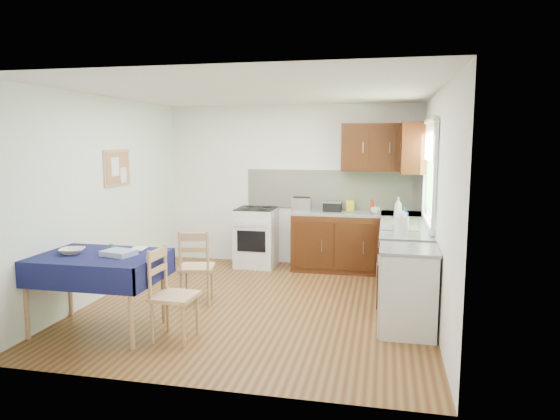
% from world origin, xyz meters
% --- Properties ---
extents(floor, '(4.20, 4.20, 0.00)m').
position_xyz_m(floor, '(0.00, 0.00, 0.00)').
color(floor, '#532C16').
rests_on(floor, ground).
extents(ceiling, '(4.00, 4.20, 0.02)m').
position_xyz_m(ceiling, '(0.00, 0.00, 2.50)').
color(ceiling, white).
rests_on(ceiling, wall_back).
extents(wall_back, '(4.00, 0.02, 2.50)m').
position_xyz_m(wall_back, '(0.00, 2.10, 1.25)').
color(wall_back, white).
rests_on(wall_back, ground).
extents(wall_front, '(4.00, 0.02, 2.50)m').
position_xyz_m(wall_front, '(0.00, -2.10, 1.25)').
color(wall_front, white).
rests_on(wall_front, ground).
extents(wall_left, '(0.02, 4.20, 2.50)m').
position_xyz_m(wall_left, '(-2.00, 0.00, 1.25)').
color(wall_left, white).
rests_on(wall_left, ground).
extents(wall_right, '(0.02, 4.20, 2.50)m').
position_xyz_m(wall_right, '(2.00, 0.00, 1.25)').
color(wall_right, white).
rests_on(wall_right, ground).
extents(base_cabinets, '(1.90, 2.30, 0.86)m').
position_xyz_m(base_cabinets, '(1.36, 1.26, 0.43)').
color(base_cabinets, '#331309').
rests_on(base_cabinets, ground).
extents(worktop_back, '(1.90, 0.60, 0.04)m').
position_xyz_m(worktop_back, '(1.05, 1.80, 0.88)').
color(worktop_back, slate).
rests_on(worktop_back, base_cabinets).
extents(worktop_right, '(0.60, 1.70, 0.04)m').
position_xyz_m(worktop_right, '(1.70, 0.65, 0.88)').
color(worktop_right, slate).
rests_on(worktop_right, base_cabinets).
extents(worktop_corner, '(0.60, 0.60, 0.04)m').
position_xyz_m(worktop_corner, '(1.70, 1.80, 0.88)').
color(worktop_corner, slate).
rests_on(worktop_corner, base_cabinets).
extents(splashback, '(2.70, 0.02, 0.60)m').
position_xyz_m(splashback, '(0.65, 2.08, 1.20)').
color(splashback, beige).
rests_on(splashback, wall_back).
extents(upper_cabinets, '(1.20, 0.85, 0.70)m').
position_xyz_m(upper_cabinets, '(1.52, 1.80, 1.85)').
color(upper_cabinets, '#331309').
rests_on(upper_cabinets, wall_back).
extents(stove, '(0.60, 0.61, 0.92)m').
position_xyz_m(stove, '(-0.50, 1.80, 0.46)').
color(stove, silver).
rests_on(stove, ground).
extents(window, '(0.04, 1.48, 1.26)m').
position_xyz_m(window, '(1.97, 0.70, 1.65)').
color(window, '#264E20').
rests_on(window, wall_right).
extents(fridge, '(0.58, 0.60, 0.89)m').
position_xyz_m(fridge, '(1.70, -0.55, 0.44)').
color(fridge, silver).
rests_on(fridge, ground).
extents(corkboard, '(0.04, 0.62, 0.47)m').
position_xyz_m(corkboard, '(-1.97, 0.30, 1.60)').
color(corkboard, '#AE7857').
rests_on(corkboard, wall_left).
extents(dining_table, '(1.33, 0.90, 0.81)m').
position_xyz_m(dining_table, '(-1.41, -1.15, 0.70)').
color(dining_table, '#0E1039').
rests_on(dining_table, ground).
extents(chair_far, '(0.47, 0.47, 0.91)m').
position_xyz_m(chair_far, '(-0.75, -0.11, 0.48)').
color(chair_far, '#AE7857').
rests_on(chair_far, ground).
extents(chair_near, '(0.42, 0.42, 0.92)m').
position_xyz_m(chair_near, '(-0.59, -1.20, 0.48)').
color(chair_near, '#AE7857').
rests_on(chair_near, ground).
extents(toaster, '(0.29, 0.18, 0.22)m').
position_xyz_m(toaster, '(0.23, 1.71, 1.00)').
color(toaster, '#B8B8BD').
rests_on(toaster, worktop_back).
extents(sandwich_press, '(0.27, 0.23, 0.16)m').
position_xyz_m(sandwich_press, '(0.68, 1.80, 0.98)').
color(sandwich_press, black).
rests_on(sandwich_press, worktop_back).
extents(sauce_bottle, '(0.05, 0.05, 0.21)m').
position_xyz_m(sauce_bottle, '(1.27, 1.67, 1.00)').
color(sauce_bottle, '#B2230E').
rests_on(sauce_bottle, worktop_back).
extents(yellow_packet, '(0.13, 0.10, 0.16)m').
position_xyz_m(yellow_packet, '(0.94, 1.93, 0.98)').
color(yellow_packet, yellow).
rests_on(yellow_packet, worktop_back).
extents(dish_rack, '(0.42, 0.32, 0.20)m').
position_xyz_m(dish_rack, '(1.63, 0.43, 0.92)').
color(dish_rack, gray).
rests_on(dish_rack, worktop_right).
extents(kettle, '(0.16, 0.16, 0.27)m').
position_xyz_m(kettle, '(1.64, 0.11, 1.02)').
color(kettle, silver).
rests_on(kettle, worktop_right).
extents(cup, '(0.15, 0.15, 0.10)m').
position_xyz_m(cup, '(1.32, 1.64, 0.95)').
color(cup, silver).
rests_on(cup, worktop_back).
extents(soap_bottle_a, '(0.14, 0.14, 0.28)m').
position_xyz_m(soap_bottle_a, '(1.63, 1.32, 1.04)').
color(soap_bottle_a, silver).
rests_on(soap_bottle_a, worktop_right).
extents(soap_bottle_b, '(0.11, 0.11, 0.19)m').
position_xyz_m(soap_bottle_b, '(1.70, 1.07, 0.99)').
color(soap_bottle_b, '#1D3DAD').
rests_on(soap_bottle_b, worktop_right).
extents(soap_bottle_c, '(0.18, 0.18, 0.17)m').
position_xyz_m(soap_bottle_c, '(1.65, 0.56, 0.98)').
color(soap_bottle_c, green).
rests_on(soap_bottle_c, worktop_right).
extents(plate_bowl, '(0.28, 0.28, 0.06)m').
position_xyz_m(plate_bowl, '(-1.66, -1.19, 0.84)').
color(plate_bowl, beige).
rests_on(plate_bowl, dining_table).
extents(book, '(0.18, 0.23, 0.02)m').
position_xyz_m(book, '(-1.17, -0.87, 0.81)').
color(book, white).
rests_on(book, dining_table).
extents(spice_jar, '(0.04, 0.04, 0.09)m').
position_xyz_m(spice_jar, '(-1.30, -1.04, 0.85)').
color(spice_jar, '#24842A').
rests_on(spice_jar, dining_table).
extents(tea_towel, '(0.35, 0.30, 0.05)m').
position_xyz_m(tea_towel, '(-1.15, -1.16, 0.83)').
color(tea_towel, '#294298').
rests_on(tea_towel, dining_table).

